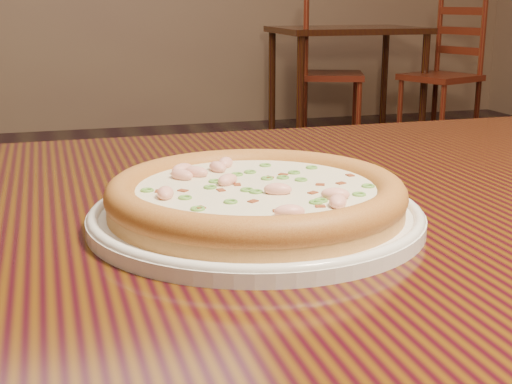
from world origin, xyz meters
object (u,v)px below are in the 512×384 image
object	(u,v)px
plate	(256,215)
hero_table	(353,291)
pizza	(256,195)
chair_d	(446,75)
bg_table_right	(347,41)
chair_c	(323,74)

from	to	relation	value
plate	hero_table	bearing A→B (deg)	22.62
pizza	chair_d	world-z (taller)	chair_d
hero_table	pizza	distance (m)	0.18
bg_table_right	chair_c	distance (m)	0.31
bg_table_right	pizza	bearing A→B (deg)	-114.64
plate	chair_d	distance (m)	4.44
pizza	bg_table_right	distance (m)	4.49
pizza	bg_table_right	bearing A→B (deg)	65.36
hero_table	chair_c	bearing A→B (deg)	68.59
hero_table	pizza	xyz separation A→B (m)	(-0.12, -0.05, 0.13)
hero_table	plate	size ratio (longest dim) A/B	4.04
plate	chair_d	xyz separation A→B (m)	(2.43, 3.70, -0.32)
pizza	chair_d	xyz separation A→B (m)	(2.43, 3.70, -0.34)
chair_c	chair_d	bearing A→B (deg)	-21.94
pizza	chair_c	world-z (taller)	chair_c
chair_c	chair_d	distance (m)	0.82
hero_table	pizza	world-z (taller)	pizza
hero_table	chair_d	bearing A→B (deg)	57.60
plate	chair_c	world-z (taller)	chair_c
hero_table	plate	bearing A→B (deg)	-157.38
hero_table	pizza	size ratio (longest dim) A/B	4.53
chair_c	pizza	bearing A→B (deg)	-112.65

